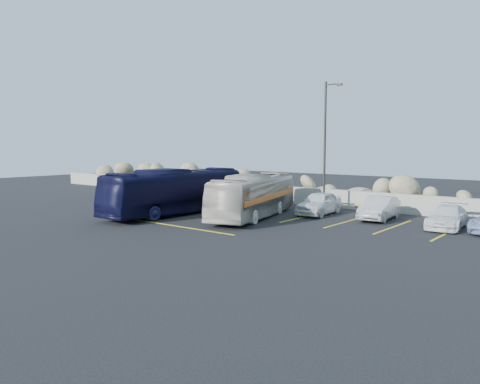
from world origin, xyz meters
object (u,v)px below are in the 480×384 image
Objects in this scene: vintage_bus at (254,196)px; car_a at (319,203)px; tour_coach at (175,191)px; car_b at (379,208)px; car_c at (447,217)px; lamppost at (326,143)px.

vintage_bus reaches higher than car_a.
car_b is at bearing 28.49° from tour_coach.
tour_coach reaches higher than car_c.
tour_coach is (-6.60, -6.38, -2.92)m from lamppost.
car_a is at bearing 37.78° from tour_coach.
car_c is (7.54, -1.11, -3.73)m from lamppost.
vintage_bus is 2.29× the size of car_c.
car_a is at bearing 174.35° from car_c.
car_b is at bearing 167.94° from car_c.
car_b is (3.60, 0.39, -0.04)m from car_a.
lamppost reaches higher than car_a.
lamppost is 5.75m from vintage_bus.
vintage_bus reaches higher than car_b.
vintage_bus is at bearing 24.42° from tour_coach.
car_a is 1.03× the size of car_c.
lamppost is 5.32m from car_b.
car_a is (6.81, 5.34, -0.69)m from tour_coach.
lamppost is 3.76m from car_a.
car_a is (0.21, -1.05, -3.61)m from lamppost.
car_a reaches higher than car_b.
vintage_bus is 0.91× the size of tour_coach.
vintage_bus reaches higher than car_c.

